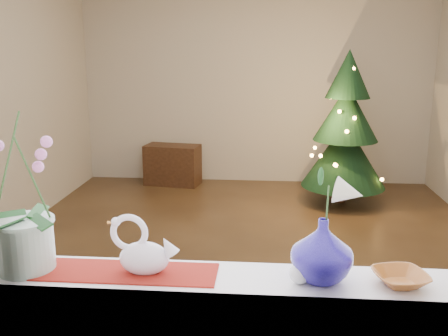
{
  "coord_description": "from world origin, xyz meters",
  "views": [
    {
      "loc": [
        0.14,
        -4.05,
        1.73
      ],
      "look_at": [
        -0.08,
        -1.4,
        1.1
      ],
      "focal_mm": 40.0,
      "sensor_mm": 36.0,
      "label": 1
    }
  ],
  "objects_px": {
    "blue_vase": "(322,245)",
    "paperweight": "(300,274)",
    "amber_dish": "(400,279)",
    "side_table": "(173,165)",
    "orchid_pot": "(20,185)",
    "swan": "(144,246)",
    "xmas_tree": "(346,128)"
  },
  "relations": [
    {
      "from": "blue_vase",
      "to": "paperweight",
      "type": "height_order",
      "value": "blue_vase"
    },
    {
      "from": "paperweight",
      "to": "xmas_tree",
      "type": "relative_size",
      "value": 0.04
    },
    {
      "from": "amber_dish",
      "to": "xmas_tree",
      "type": "xyz_separation_m",
      "value": [
        0.41,
        3.97,
        -0.07
      ]
    },
    {
      "from": "blue_vase",
      "to": "paperweight",
      "type": "bearing_deg",
      "value": -157.01
    },
    {
      "from": "amber_dish",
      "to": "side_table",
      "type": "xyz_separation_m",
      "value": [
        -1.69,
        4.6,
        -0.68
      ]
    },
    {
      "from": "orchid_pot",
      "to": "blue_vase",
      "type": "height_order",
      "value": "orchid_pot"
    },
    {
      "from": "amber_dish",
      "to": "side_table",
      "type": "height_order",
      "value": "amber_dish"
    },
    {
      "from": "swan",
      "to": "paperweight",
      "type": "relative_size",
      "value": 3.41
    },
    {
      "from": "blue_vase",
      "to": "paperweight",
      "type": "xyz_separation_m",
      "value": [
        -0.08,
        -0.03,
        -0.1
      ]
    },
    {
      "from": "xmas_tree",
      "to": "blue_vase",
      "type": "bearing_deg",
      "value": -99.85
    },
    {
      "from": "blue_vase",
      "to": "amber_dish",
      "type": "relative_size",
      "value": 1.68
    },
    {
      "from": "paperweight",
      "to": "side_table",
      "type": "distance_m",
      "value": 4.86
    },
    {
      "from": "orchid_pot",
      "to": "xmas_tree",
      "type": "bearing_deg",
      "value": 65.78
    },
    {
      "from": "orchid_pot",
      "to": "swan",
      "type": "distance_m",
      "value": 0.5
    },
    {
      "from": "blue_vase",
      "to": "amber_dish",
      "type": "distance_m",
      "value": 0.3
    },
    {
      "from": "swan",
      "to": "amber_dish",
      "type": "distance_m",
      "value": 0.93
    },
    {
      "from": "blue_vase",
      "to": "paperweight",
      "type": "relative_size",
      "value": 3.57
    },
    {
      "from": "xmas_tree",
      "to": "side_table",
      "type": "xyz_separation_m",
      "value": [
        -2.1,
        0.63,
        -0.61
      ]
    },
    {
      "from": "paperweight",
      "to": "side_table",
      "type": "xyz_separation_m",
      "value": [
        -1.33,
        4.62,
        -0.7
      ]
    },
    {
      "from": "blue_vase",
      "to": "side_table",
      "type": "distance_m",
      "value": 4.87
    },
    {
      "from": "xmas_tree",
      "to": "swan",
      "type": "bearing_deg",
      "value": -108.64
    },
    {
      "from": "blue_vase",
      "to": "side_table",
      "type": "height_order",
      "value": "blue_vase"
    },
    {
      "from": "orchid_pot",
      "to": "side_table",
      "type": "distance_m",
      "value": 4.71
    },
    {
      "from": "swan",
      "to": "xmas_tree",
      "type": "distance_m",
      "value": 4.18
    },
    {
      "from": "orchid_pot",
      "to": "amber_dish",
      "type": "xyz_separation_m",
      "value": [
        1.37,
        -0.01,
        -0.31
      ]
    },
    {
      "from": "swan",
      "to": "paperweight",
      "type": "xyz_separation_m",
      "value": [
        0.57,
        -0.04,
        -0.07
      ]
    },
    {
      "from": "amber_dish",
      "to": "swan",
      "type": "bearing_deg",
      "value": 179.07
    },
    {
      "from": "swan",
      "to": "blue_vase",
      "type": "bearing_deg",
      "value": -23.16
    },
    {
      "from": "xmas_tree",
      "to": "side_table",
      "type": "height_order",
      "value": "xmas_tree"
    },
    {
      "from": "orchid_pot",
      "to": "paperweight",
      "type": "height_order",
      "value": "orchid_pot"
    },
    {
      "from": "amber_dish",
      "to": "xmas_tree",
      "type": "relative_size",
      "value": 0.09
    },
    {
      "from": "swan",
      "to": "xmas_tree",
      "type": "xyz_separation_m",
      "value": [
        1.33,
        3.96,
        -0.16
      ]
    }
  ]
}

